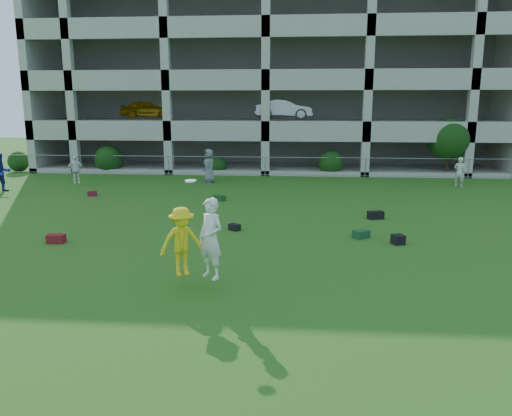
# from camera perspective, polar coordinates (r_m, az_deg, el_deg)

# --- Properties ---
(ground) EXTENTS (100.00, 100.00, 0.00)m
(ground) POSITION_cam_1_polar(r_m,az_deg,el_deg) (12.10, -4.86, -9.41)
(ground) COLOR #235114
(ground) RESTS_ON ground
(bystander_a) EXTENTS (1.16, 1.20, 1.94)m
(bystander_a) POSITION_cam_1_polar(r_m,az_deg,el_deg) (28.01, -27.10, 3.64)
(bystander_a) COLOR navy
(bystander_a) RESTS_ON ground
(bystander_b) EXTENTS (0.99, 0.76, 1.56)m
(bystander_b) POSITION_cam_1_polar(r_m,az_deg,el_deg) (29.24, -19.92, 4.16)
(bystander_b) COLOR white
(bystander_b) RESTS_ON ground
(bystander_c) EXTENTS (1.00, 1.09, 1.87)m
(bystander_c) POSITION_cam_1_polar(r_m,az_deg,el_deg) (27.99, -5.37, 4.82)
(bystander_c) COLOR slate
(bystander_c) RESTS_ON ground
(bystander_e) EXTENTS (0.69, 0.62, 1.59)m
(bystander_e) POSITION_cam_1_polar(r_m,az_deg,el_deg) (28.50, 22.25, 3.82)
(bystander_e) COLOR silver
(bystander_e) RESTS_ON ground
(bag_red_a) EXTENTS (0.55, 0.31, 0.28)m
(bag_red_a) POSITION_cam_1_polar(r_m,az_deg,el_deg) (17.18, -21.89, -3.28)
(bag_red_a) COLOR #5F1011
(bag_red_a) RESTS_ON ground
(bag_black_b) EXTENTS (0.47, 0.45, 0.22)m
(bag_black_b) POSITION_cam_1_polar(r_m,az_deg,el_deg) (17.54, -2.48, -2.20)
(bag_black_b) COLOR black
(bag_black_b) RESTS_ON ground
(bag_green_c) EXTENTS (0.61, 0.58, 0.26)m
(bag_green_c) POSITION_cam_1_polar(r_m,az_deg,el_deg) (16.90, 11.92, -2.93)
(bag_green_c) COLOR #153B19
(bag_green_c) RESTS_ON ground
(crate_d) EXTENTS (0.45, 0.45, 0.30)m
(crate_d) POSITION_cam_1_polar(r_m,az_deg,el_deg) (16.45, 15.93, -3.47)
(crate_d) COLOR black
(crate_d) RESTS_ON ground
(bag_black_e) EXTENTS (0.66, 0.46, 0.30)m
(bag_black_e) POSITION_cam_1_polar(r_m,az_deg,el_deg) (19.75, 13.51, -0.79)
(bag_black_e) COLOR black
(bag_black_e) RESTS_ON ground
(bag_red_f) EXTENTS (0.52, 0.44, 0.24)m
(bag_red_f) POSITION_cam_1_polar(r_m,az_deg,el_deg) (25.16, -18.22, 1.58)
(bag_red_f) COLOR #5E101B
(bag_red_f) RESTS_ON ground
(bag_green_g) EXTENTS (0.58, 0.54, 0.25)m
(bag_green_g) POSITION_cam_1_polar(r_m,az_deg,el_deg) (22.85, -4.16, 1.17)
(bag_green_g) COLOR #153C1F
(bag_green_g) RESTS_ON ground
(frisbee_contest) EXTENTS (1.77, 1.05, 2.33)m
(frisbee_contest) POSITION_cam_1_polar(r_m,az_deg,el_deg) (12.01, -7.30, -3.69)
(frisbee_contest) COLOR yellow
(frisbee_contest) RESTS_ON ground
(parking_garage) EXTENTS (30.00, 14.00, 12.00)m
(parking_garage) POSITION_cam_1_polar(r_m,az_deg,el_deg) (38.89, 1.91, 14.36)
(parking_garage) COLOR #9E998C
(parking_garage) RESTS_ON ground
(fence) EXTENTS (36.06, 0.06, 1.20)m
(fence) POSITION_cam_1_polar(r_m,az_deg,el_deg) (30.40, 1.05, 4.82)
(fence) COLOR gray
(fence) RESTS_ON ground
(shrub_row) EXTENTS (34.38, 2.52, 3.50)m
(shrub_row) POSITION_cam_1_polar(r_m,az_deg,el_deg) (31.05, 9.68, 6.47)
(shrub_row) COLOR #163D11
(shrub_row) RESTS_ON ground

